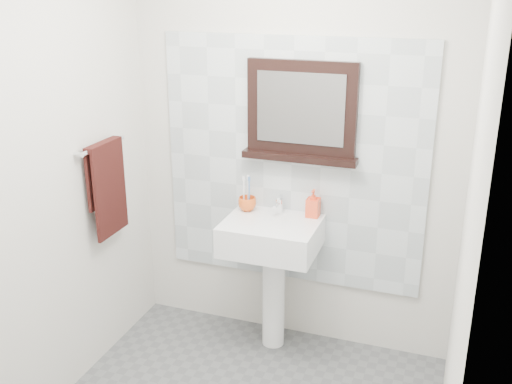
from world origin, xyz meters
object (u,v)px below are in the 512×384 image
soap_dispenser (313,203)px  framed_mirror (301,114)px  hand_towel (107,181)px  pedestal_sink (272,249)px  toothbrush_cup (247,204)px

soap_dispenser → framed_mirror: framed_mirror is taller
hand_towel → pedestal_sink: bearing=20.1°
soap_dispenser → framed_mirror: (-0.10, 0.04, 0.52)m
soap_dispenser → hand_towel: bearing=-155.7°
pedestal_sink → toothbrush_cup: 0.32m
toothbrush_cup → framed_mirror: (0.31, 0.08, 0.56)m
soap_dispenser → hand_towel: hand_towel is taller
toothbrush_cup → framed_mirror: 0.65m
framed_mirror → hand_towel: size_ratio=1.24×
toothbrush_cup → hand_towel: bearing=-148.0°
soap_dispenser → hand_towel: size_ratio=0.31×
pedestal_sink → soap_dispenser: (0.21, 0.15, 0.27)m
framed_mirror → soap_dispenser: bearing=-22.7°
toothbrush_cup → soap_dispenser: (0.40, 0.04, 0.04)m
toothbrush_cup → soap_dispenser: soap_dispenser is taller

